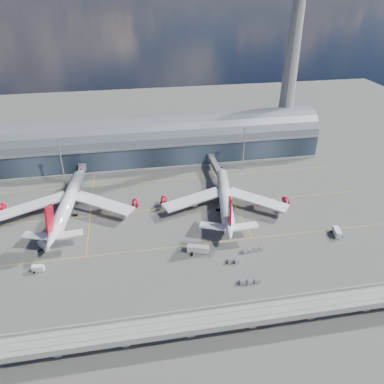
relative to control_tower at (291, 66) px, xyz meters
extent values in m
plane|color=#474744|center=(-85.00, -83.00, -51.64)|extent=(500.00, 500.00, 0.00)
cube|color=gold|center=(-85.00, -93.00, -51.63)|extent=(200.00, 0.25, 0.01)
cube|color=gold|center=(-85.00, -63.00, -51.63)|extent=(200.00, 0.25, 0.01)
cube|color=gold|center=(-85.00, -33.00, -51.63)|extent=(200.00, 0.25, 0.01)
cube|color=gold|center=(-120.00, -53.00, -51.63)|extent=(0.25, 80.00, 0.01)
cube|color=gold|center=(-50.00, -53.00, -51.63)|extent=(0.25, 80.00, 0.01)
cube|color=#202A35|center=(-85.00, -5.00, -44.64)|extent=(200.00, 28.00, 14.00)
cylinder|color=slate|center=(-85.00, -5.00, -37.64)|extent=(200.00, 28.00, 28.00)
cube|color=gray|center=(-85.00, -19.00, -37.64)|extent=(200.00, 1.00, 1.20)
cube|color=gray|center=(-85.00, -5.00, -51.04)|extent=(200.00, 30.00, 1.20)
cube|color=gray|center=(0.00, 0.00, -47.64)|extent=(18.00, 18.00, 8.00)
cone|color=gray|center=(0.00, 0.00, -6.64)|extent=(10.00, 10.00, 90.00)
cube|color=gray|center=(-85.00, -138.00, -46.14)|extent=(220.00, 8.50, 1.20)
cube|color=gray|center=(-85.00, -142.00, -45.04)|extent=(220.00, 0.40, 1.20)
cube|color=gray|center=(-85.00, -134.00, -45.04)|extent=(220.00, 0.40, 1.20)
cube|color=gray|center=(-85.00, -139.50, -45.49)|extent=(220.00, 0.12, 0.12)
cube|color=gray|center=(-85.00, -136.50, -45.49)|extent=(220.00, 0.12, 0.12)
cube|color=gray|center=(-125.00, -138.00, -49.14)|extent=(2.20, 2.20, 5.00)
cube|color=gray|center=(-105.00, -138.00, -49.14)|extent=(2.20, 2.20, 5.00)
cube|color=gray|center=(-85.00, -138.00, -49.14)|extent=(2.20, 2.20, 5.00)
cube|color=gray|center=(-65.00, -138.00, -49.14)|extent=(2.20, 2.20, 5.00)
cube|color=gray|center=(-45.00, -138.00, -49.14)|extent=(2.20, 2.20, 5.00)
cube|color=gray|center=(-25.00, -138.00, -49.14)|extent=(2.20, 2.20, 5.00)
cylinder|color=gray|center=(-135.00, -28.00, -39.14)|extent=(0.70, 0.70, 25.00)
cube|color=gray|center=(-135.00, -28.00, -26.44)|extent=(3.00, 0.40, 1.00)
cylinder|color=gray|center=(-35.00, -28.00, -39.14)|extent=(0.70, 0.70, 25.00)
cube|color=gray|center=(-35.00, -28.00, -26.44)|extent=(3.00, 0.40, 1.00)
cylinder|color=white|center=(-129.53, -57.35, -45.64)|extent=(11.78, 51.66, 6.19)
cone|color=white|center=(-126.40, -28.97, -45.64)|extent=(7.00, 8.37, 6.19)
cone|color=white|center=(-132.87, -87.65, -44.87)|extent=(7.42, 12.21, 6.19)
cube|color=#A10617|center=(-132.55, -84.77, -37.23)|extent=(1.94, 11.57, 12.81)
cube|color=white|center=(-145.83, -57.50, -46.41)|extent=(31.83, 18.72, 2.50)
cube|color=white|center=(-113.65, -61.05, -46.41)|extent=(30.12, 23.96, 2.50)
cylinder|color=#A10617|center=(-146.22, -55.51, -48.16)|extent=(3.61, 5.15, 3.09)
cylinder|color=#A10617|center=(-160.52, -53.93, -48.16)|extent=(3.61, 5.15, 3.09)
cylinder|color=#A10617|center=(-112.84, -59.19, -48.16)|extent=(3.61, 5.15, 3.09)
cylinder|color=#A10617|center=(-98.54, -60.77, -48.16)|extent=(3.61, 5.15, 3.09)
cylinder|color=gray|center=(-127.55, -39.37, -50.19)|extent=(0.48, 0.48, 2.90)
cylinder|color=gray|center=(-133.03, -60.86, -50.19)|extent=(0.58, 0.58, 2.90)
cylinder|color=gray|center=(-126.88, -61.53, -50.19)|extent=(0.58, 0.58, 2.90)
cylinder|color=black|center=(-133.03, -60.86, -51.10)|extent=(2.27, 1.68, 1.45)
cylinder|color=black|center=(-126.88, -61.53, -51.10)|extent=(2.27, 1.68, 1.45)
cylinder|color=white|center=(-55.54, -65.80, -45.83)|extent=(14.49, 47.83, 5.71)
cone|color=white|center=(-50.55, -39.51, -45.83)|extent=(7.08, 8.80, 5.71)
cone|color=white|center=(-60.91, -94.02, -45.04)|extent=(7.81, 12.67, 5.71)
cube|color=#A10617|center=(-60.35, -91.12, -37.56)|extent=(2.87, 11.69, 13.04)
cube|color=white|center=(-71.06, -64.85, -46.62)|extent=(30.69, 16.32, 2.44)
cube|color=white|center=(-40.77, -70.61, -46.62)|extent=(28.09, 24.73, 2.44)
cylinder|color=black|center=(-55.54, -65.80, -47.40)|extent=(12.74, 42.88, 4.85)
cylinder|color=#A10617|center=(-71.25, -62.81, -48.39)|extent=(4.01, 5.42, 3.15)
cylinder|color=#A10617|center=(-84.71, -60.26, -48.39)|extent=(4.01, 5.42, 3.15)
cylinder|color=#A10617|center=(-39.84, -68.78, -48.39)|extent=(4.01, 5.42, 3.15)
cylinder|color=#A10617|center=(-26.38, -71.34, -48.39)|extent=(4.01, 5.42, 3.15)
cylinder|color=gray|center=(-52.41, -49.31, -50.16)|extent=(0.49, 0.49, 2.95)
cylinder|color=gray|center=(-59.37, -69.08, -50.16)|extent=(0.59, 0.59, 2.95)
cylinder|color=gray|center=(-53.19, -70.25, -50.16)|extent=(0.59, 0.59, 2.95)
cylinder|color=black|center=(-59.37, -69.08, -51.10)|extent=(2.40, 1.85, 1.48)
cylinder|color=black|center=(-53.19, -70.25, -51.10)|extent=(2.40, 1.85, 1.48)
cube|color=gray|center=(-126.03, -31.00, -46.44)|extent=(3.00, 24.00, 3.00)
cube|color=gray|center=(-126.03, -43.00, -46.44)|extent=(3.60, 3.60, 3.40)
cylinder|color=gray|center=(-126.03, -19.00, -46.44)|extent=(4.40, 4.40, 4.00)
cylinder|color=gray|center=(-126.03, -43.00, -49.94)|extent=(0.50, 0.50, 3.40)
cylinder|color=black|center=(-126.03, -43.00, -51.29)|extent=(1.40, 0.80, 0.80)
cube|color=gray|center=(-52.04, -33.00, -46.44)|extent=(3.00, 28.00, 3.00)
cube|color=gray|center=(-52.04, -47.00, -46.44)|extent=(3.60, 3.60, 3.40)
cylinder|color=gray|center=(-52.04, -19.00, -46.44)|extent=(4.40, 4.40, 4.00)
cylinder|color=gray|center=(-52.04, -47.00, -49.94)|extent=(0.50, 0.50, 3.40)
cylinder|color=black|center=(-52.04, -47.00, -51.29)|extent=(1.40, 0.80, 0.80)
cube|color=silver|center=(-137.41, -84.42, -50.25)|extent=(5.29, 6.01, 2.25)
cylinder|color=black|center=(-136.22, -82.88, -51.25)|extent=(2.19, 1.94, 0.78)
cylinder|color=black|center=(-138.60, -85.95, -51.25)|extent=(2.19, 1.94, 0.78)
cube|color=silver|center=(-137.23, -98.47, -50.24)|extent=(4.57, 2.46, 2.28)
cylinder|color=black|center=(-135.84, -98.32, -51.24)|extent=(1.01, 2.26, 0.79)
cylinder|color=black|center=(-138.63, -98.62, -51.24)|extent=(1.01, 2.26, 0.79)
cube|color=silver|center=(-74.90, -98.23, -49.86)|extent=(9.26, 5.13, 2.89)
cylinder|color=black|center=(-72.18, -97.37, -51.14)|extent=(1.79, 2.95, 1.00)
cylinder|color=black|center=(-77.61, -99.09, -51.14)|extent=(1.79, 2.95, 1.00)
cube|color=silver|center=(-13.31, -97.31, -49.98)|extent=(3.61, 6.58, 2.70)
cylinder|color=black|center=(-13.72, -95.36, -51.17)|extent=(2.73, 1.45, 0.93)
cylinder|color=black|center=(-12.91, -99.26, -51.17)|extent=(2.73, 1.45, 0.93)
cube|color=silver|center=(-69.76, -62.15, -50.10)|extent=(2.38, 4.88, 2.50)
cylinder|color=black|center=(-69.82, -60.61, -51.20)|extent=(2.43, 0.95, 0.86)
cylinder|color=black|center=(-69.70, -63.68, -51.20)|extent=(2.43, 0.95, 0.86)
cube|color=silver|center=(-129.91, -36.37, -50.06)|extent=(5.11, 6.21, 2.56)
cylinder|color=black|center=(-128.89, -34.78, -51.19)|extent=(2.55, 2.08, 0.89)
cylinder|color=black|center=(-130.93, -37.96, -51.19)|extent=(2.55, 2.08, 0.89)
cube|color=gray|center=(-63.77, -106.72, -51.38)|extent=(2.77, 2.17, 0.31)
cube|color=#B2B2B7|center=(-63.77, -106.72, -50.57)|extent=(2.35, 1.97, 1.53)
cube|color=gray|center=(-61.20, -107.36, -51.38)|extent=(2.77, 2.17, 0.31)
cube|color=#B2B2B7|center=(-61.20, -107.36, -50.57)|extent=(2.35, 1.97, 1.53)
cube|color=gray|center=(-56.16, -101.91, -51.41)|extent=(2.27, 1.62, 0.27)
cube|color=#B2B2B7|center=(-56.16, -101.91, -50.70)|extent=(1.90, 1.50, 1.34)
cube|color=gray|center=(-53.85, -101.70, -51.41)|extent=(2.27, 1.62, 0.27)
cube|color=#B2B2B7|center=(-53.85, -101.70, -50.70)|extent=(1.90, 1.50, 1.34)
cube|color=gray|center=(-51.53, -101.49, -51.41)|extent=(2.27, 1.62, 0.27)
cube|color=#B2B2B7|center=(-51.53, -101.49, -50.70)|extent=(1.90, 1.50, 1.34)
cube|color=gray|center=(-49.21, -101.27, -51.41)|extent=(2.27, 1.62, 0.27)
cube|color=#B2B2B7|center=(-49.21, -101.27, -50.70)|extent=(1.90, 1.50, 1.34)
cube|color=gray|center=(-62.41, -118.78, -51.38)|extent=(2.65, 1.89, 0.31)
cube|color=#B2B2B7|center=(-62.41, -118.78, -50.54)|extent=(2.22, 1.75, 1.56)
cube|color=gray|center=(-59.71, -119.03, -51.38)|extent=(2.65, 1.89, 0.31)
cube|color=#B2B2B7|center=(-59.71, -119.03, -50.54)|extent=(2.22, 1.75, 1.56)
cube|color=gray|center=(-57.01, -119.28, -51.38)|extent=(2.65, 1.89, 0.31)
cube|color=#B2B2B7|center=(-57.01, -119.28, -50.54)|extent=(2.22, 1.75, 1.56)
camera|label=1|loc=(-98.54, -216.21, 46.05)|focal=35.00mm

